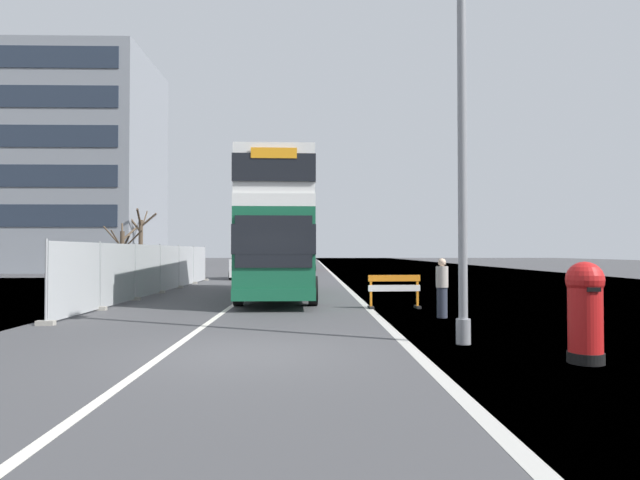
# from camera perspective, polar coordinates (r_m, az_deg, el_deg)

# --- Properties ---
(ground) EXTENTS (140.00, 280.00, 0.10)m
(ground) POSITION_cam_1_polar(r_m,az_deg,el_deg) (10.06, -4.15, -12.00)
(ground) COLOR #424244
(double_decker_bus) EXTENTS (3.02, 11.07, 5.14)m
(double_decker_bus) POSITION_cam_1_polar(r_m,az_deg,el_deg) (21.59, -4.40, 1.17)
(double_decker_bus) COLOR #145638
(double_decker_bus) RESTS_ON ground
(lamppost_foreground) EXTENTS (0.29, 0.70, 9.28)m
(lamppost_foreground) POSITION_cam_1_polar(r_m,az_deg,el_deg) (11.33, 14.83, 11.91)
(lamppost_foreground) COLOR gray
(lamppost_foreground) RESTS_ON ground
(red_pillar_postbox) EXTENTS (0.60, 0.60, 1.67)m
(red_pillar_postbox) POSITION_cam_1_polar(r_m,az_deg,el_deg) (9.91, 26.30, -6.41)
(red_pillar_postbox) COLOR black
(red_pillar_postbox) RESTS_ON ground
(roadworks_barrier) EXTENTS (1.70, 0.57, 1.07)m
(roadworks_barrier) POSITION_cam_1_polar(r_m,az_deg,el_deg) (17.50, 7.87, -5.03)
(roadworks_barrier) COLOR orange
(roadworks_barrier) RESTS_ON ground
(construction_site_fence) EXTENTS (0.44, 20.60, 2.15)m
(construction_site_fence) POSITION_cam_1_polar(r_m,az_deg,el_deg) (24.57, -16.62, -3.03)
(construction_site_fence) COLOR #A8AAAD
(construction_site_fence) RESTS_ON ground
(car_oncoming_near) EXTENTS (2.10, 3.83, 2.15)m
(car_oncoming_near) POSITION_cam_1_polar(r_m,az_deg,el_deg) (36.11, -7.68, -2.53)
(car_oncoming_near) COLOR silver
(car_oncoming_near) RESTS_ON ground
(car_receding_mid) EXTENTS (1.94, 3.94, 2.17)m
(car_receding_mid) POSITION_cam_1_polar(r_m,az_deg,el_deg) (43.62, -2.60, -2.29)
(car_receding_mid) COLOR slate
(car_receding_mid) RESTS_ON ground
(car_receding_far) EXTENTS (2.08, 4.00, 2.32)m
(car_receding_far) POSITION_cam_1_polar(r_m,az_deg,el_deg) (52.41, -1.59, -2.03)
(car_receding_far) COLOR maroon
(car_receding_far) RESTS_ON ground
(car_far_side) EXTENTS (1.98, 3.90, 2.19)m
(car_far_side) POSITION_cam_1_polar(r_m,az_deg,el_deg) (61.94, -4.61, -1.96)
(car_far_side) COLOR gray
(car_far_side) RESTS_ON ground
(bare_tree_far_verge_near) EXTENTS (2.80, 3.05, 5.36)m
(bare_tree_far_verge_near) POSITION_cam_1_polar(r_m,az_deg,el_deg) (47.61, -18.50, 0.07)
(bare_tree_far_verge_near) COLOR #4C3D2D
(bare_tree_far_verge_near) RESTS_ON ground
(bare_tree_far_verge_mid) EXTENTS (3.13, 3.00, 4.04)m
(bare_tree_far_verge_mid) POSITION_cam_1_polar(r_m,az_deg,el_deg) (43.42, -20.16, -0.76)
(bare_tree_far_verge_mid) COLOR #4C3D2D
(bare_tree_far_verge_mid) RESTS_ON ground
(pedestrian_at_kerb) EXTENTS (0.34, 0.34, 1.64)m
(pedestrian_at_kerb) POSITION_cam_1_polar(r_m,az_deg,el_deg) (15.28, 12.81, -4.98)
(pedestrian_at_kerb) COLOR #2D3342
(pedestrian_at_kerb) RESTS_ON ground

